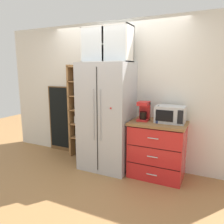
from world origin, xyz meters
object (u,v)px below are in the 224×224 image
Objects in this scene: mug_navy at (157,120)px; coffee_maker at (144,111)px; mug_charcoal at (158,120)px; bottle_green at (160,114)px; microwave at (170,114)px; chalkboard_menu at (61,119)px; refrigerator at (107,117)px; bottle_clear at (158,115)px.

coffee_maker is at bearing 160.83° from mug_navy.
bottle_green reaches higher than mug_charcoal.
mug_charcoal is at bearing -151.41° from microwave.
bottle_green is at bearing 90.75° from mug_navy.
chalkboard_menu is at bearing 170.85° from mug_navy.
mug_navy is at bearing -142.90° from microwave.
microwave reaches higher than mug_navy.
refrigerator is 6.84× the size of bottle_clear.
microwave is at bearing -9.89° from bottle_green.
mug_navy is (0.89, -0.03, 0.03)m from refrigerator.
coffee_maker is 0.23× the size of chalkboard_menu.
mug_charcoal reaches higher than mug_navy.
coffee_maker is (0.64, 0.05, 0.14)m from refrigerator.
coffee_maker reaches higher than mug_navy.
chalkboard_menu is at bearing 171.94° from bottle_clear.
microwave is 0.21m from mug_charcoal.
microwave is at bearing 5.82° from coffee_maker.
bottle_green reaches higher than mug_navy.
bottle_clear is at bearing -8.06° from chalkboard_menu.
refrigerator is 5.88× the size of coffee_maker.
bottle_green is 2.16m from chalkboard_menu.
refrigerator is 0.90m from bottle_green.
chalkboard_menu reaches higher than bottle_clear.
microwave is at bearing 5.15° from refrigerator.
microwave is (1.06, 0.10, 0.12)m from refrigerator.
coffee_maker is 1.16× the size of bottle_clear.
mug_navy is at bearing -87.18° from bottle_clear.
mug_navy is 0.87× the size of mug_charcoal.
mug_navy is 0.08m from bottle_clear.
coffee_maker is 1.94m from chalkboard_menu.
bottle_clear is at bearing 104.24° from mug_charcoal.
refrigerator reaches higher than microwave.
mug_navy is 0.41× the size of bottle_clear.
refrigerator reaches higher than bottle_clear.
chalkboard_menu reaches higher than bottle_green.
refrigerator is 0.66m from coffee_maker.
bottle_clear reaches higher than mug_charcoal.
coffee_maker is at bearing 168.49° from mug_charcoal.
chalkboard_menu is at bearing 171.78° from mug_charcoal.
refrigerator is 4.14× the size of microwave.
bottle_clear is (0.00, -0.11, 0.01)m from bottle_green.
chalkboard_menu is (-1.88, 0.26, -0.36)m from coffee_maker.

